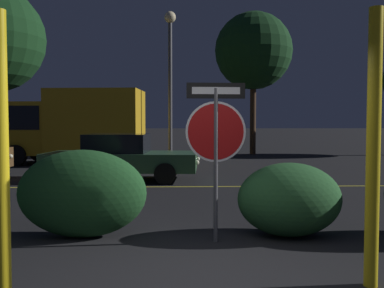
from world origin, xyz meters
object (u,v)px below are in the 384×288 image
(stop_sign, at_px, (216,132))
(yellow_pole_left, at_px, (1,158))
(hedge_bush_2, at_px, (289,199))
(delivery_truck, at_px, (69,124))
(yellow_pole_right, at_px, (373,149))
(hedge_bush_1, at_px, (82,194))
(passing_car_2, at_px, (121,157))
(tree_2, at_px, (253,51))
(street_lamp, at_px, (170,61))

(stop_sign, height_order, yellow_pole_left, yellow_pole_left)
(stop_sign, relative_size, hedge_bush_2, 1.45)
(yellow_pole_left, relative_size, delivery_truck, 0.45)
(yellow_pole_right, xyz_separation_m, hedge_bush_1, (-3.43, 2.02, -0.78))
(yellow_pole_left, height_order, delivery_truck, delivery_truck)
(stop_sign, xyz_separation_m, yellow_pole_left, (-2.18, -1.99, -0.20))
(passing_car_2, xyz_separation_m, tree_2, (5.72, 10.30, 4.85))
(passing_car_2, bearing_deg, yellow_pole_right, 27.65)
(stop_sign, height_order, street_lamp, street_lamp)
(yellow_pole_left, bearing_deg, tree_2, 73.36)
(stop_sign, relative_size, yellow_pole_left, 0.83)
(hedge_bush_1, relative_size, hedge_bush_2, 1.22)
(yellow_pole_left, xyz_separation_m, street_lamp, (1.31, 13.86, 2.89))
(yellow_pole_left, bearing_deg, delivery_truck, 101.86)
(hedge_bush_1, distance_m, delivery_truck, 12.02)
(delivery_truck, bearing_deg, stop_sign, -152.13)
(stop_sign, relative_size, passing_car_2, 0.49)
(stop_sign, bearing_deg, yellow_pole_left, -140.05)
(hedge_bush_1, bearing_deg, hedge_bush_2, -0.50)
(stop_sign, height_order, delivery_truck, delivery_truck)
(yellow_pole_right, xyz_separation_m, passing_car_2, (-3.70, 8.37, -0.75))
(yellow_pole_right, bearing_deg, tree_2, 83.84)
(delivery_truck, bearing_deg, hedge_bush_1, -160.15)
(stop_sign, xyz_separation_m, yellow_pole_right, (1.47, -1.70, -0.14))
(stop_sign, bearing_deg, tree_2, 75.93)
(stop_sign, xyz_separation_m, delivery_truck, (-5.09, 11.88, 0.07))
(yellow_pole_left, height_order, passing_car_2, yellow_pole_left)
(yellow_pole_right, relative_size, street_lamp, 0.45)
(yellow_pole_left, height_order, hedge_bush_2, yellow_pole_left)
(passing_car_2, distance_m, delivery_truck, 6.02)
(yellow_pole_left, height_order, hedge_bush_1, yellow_pole_left)
(hedge_bush_1, xyz_separation_m, delivery_truck, (-3.14, 11.56, 1.00))
(hedge_bush_1, relative_size, passing_car_2, 0.41)
(yellow_pole_right, height_order, street_lamp, street_lamp)
(yellow_pole_left, xyz_separation_m, delivery_truck, (-2.91, 13.87, 0.28))
(yellow_pole_left, xyz_separation_m, hedge_bush_1, (0.23, 2.30, -0.72))
(yellow_pole_right, height_order, tree_2, tree_2)
(stop_sign, bearing_deg, hedge_bush_1, 168.44)
(street_lamp, distance_m, tree_2, 6.83)
(hedge_bush_1, bearing_deg, stop_sign, -9.11)
(passing_car_2, height_order, tree_2, tree_2)
(hedge_bush_1, bearing_deg, street_lamp, 84.66)
(yellow_pole_right, distance_m, passing_car_2, 9.19)
(yellow_pole_right, distance_m, hedge_bush_1, 4.05)
(passing_car_2, bearing_deg, hedge_bush_2, 31.59)
(passing_car_2, bearing_deg, street_lamp, 169.15)
(hedge_bush_2, relative_size, street_lamp, 0.25)
(hedge_bush_1, bearing_deg, yellow_pole_right, -30.48)
(hedge_bush_2, bearing_deg, yellow_pole_right, -80.35)
(stop_sign, distance_m, yellow_pole_left, 2.96)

